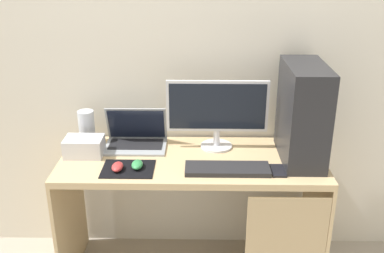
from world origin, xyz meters
name	(u,v)px	position (x,y,z in m)	size (l,w,h in m)	color
wall_back	(193,39)	(0.00, 0.32, 1.30)	(4.00, 0.05, 2.60)	beige
desk	(196,184)	(0.02, -0.01, 0.58)	(1.38, 0.55, 0.74)	tan
pc_tower	(303,113)	(0.56, 0.02, 0.99)	(0.20, 0.43, 0.50)	#232326
monitor	(217,112)	(0.13, 0.14, 0.95)	(0.55, 0.17, 0.38)	silver
laptop	(136,138)	(-0.31, 0.15, 0.78)	(0.34, 0.23, 0.22)	#9EA3A8
speaker	(87,127)	(-0.59, 0.18, 0.83)	(0.09, 0.09, 0.19)	#B7BCC6
projector	(84,147)	(-0.57, 0.02, 0.79)	(0.20, 0.14, 0.10)	silver
keyboard	(227,169)	(0.18, -0.14, 0.75)	(0.42, 0.14, 0.02)	#232326
mousepad	(128,169)	(-0.32, -0.13, 0.74)	(0.26, 0.20, 0.01)	black
mouse_left	(137,165)	(-0.27, -0.12, 0.76)	(0.06, 0.10, 0.03)	#338C4C
mouse_right	(117,167)	(-0.37, -0.15, 0.76)	(0.06, 0.10, 0.03)	#B23333
cell_phone	(278,171)	(0.43, -0.14, 0.74)	(0.07, 0.13, 0.01)	black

